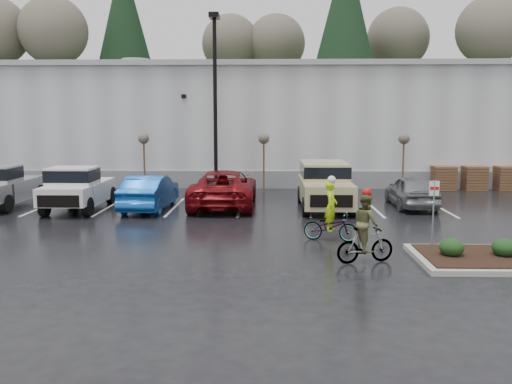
{
  "coord_description": "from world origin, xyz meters",
  "views": [
    {
      "loc": [
        -1.23,
        -16.19,
        4.15
      ],
      "look_at": [
        -1.7,
        3.83,
        1.3
      ],
      "focal_mm": 38.0,
      "sensor_mm": 36.0,
      "label": 1
    }
  ],
  "objects_px": {
    "pallet_stack_b": "(474,178)",
    "suv_tan": "(325,186)",
    "car_blue": "(150,192)",
    "car_grey": "(411,191)",
    "fire_lane_sign": "(433,206)",
    "pallet_stack_c": "(507,178)",
    "pickup_white": "(80,187)",
    "sapling_west": "(144,142)",
    "sapling_east": "(404,142)",
    "lamppost": "(215,85)",
    "cyclist_olive": "(366,235)",
    "sapling_mid": "(264,142)",
    "car_red": "(224,188)",
    "cyclist_hivis": "(331,221)",
    "pallet_stack_a": "(443,178)",
    "pickup_silver": "(5,185)"
  },
  "relations": [
    {
      "from": "pallet_stack_a",
      "to": "pallet_stack_b",
      "type": "height_order",
      "value": "same"
    },
    {
      "from": "pallet_stack_a",
      "to": "car_grey",
      "type": "relative_size",
      "value": 0.31
    },
    {
      "from": "sapling_mid",
      "to": "car_red",
      "type": "xyz_separation_m",
      "value": [
        -1.77,
        -4.78,
        -1.89
      ]
    },
    {
      "from": "sapling_east",
      "to": "cyclist_hivis",
      "type": "relative_size",
      "value": 1.47
    },
    {
      "from": "sapling_mid",
      "to": "fire_lane_sign",
      "type": "xyz_separation_m",
      "value": [
        5.3,
        -12.8,
        -1.32
      ]
    },
    {
      "from": "car_blue",
      "to": "car_grey",
      "type": "relative_size",
      "value": 1.09
    },
    {
      "from": "sapling_east",
      "to": "pallet_stack_a",
      "type": "bearing_deg",
      "value": 21.8
    },
    {
      "from": "sapling_east",
      "to": "pallet_stack_b",
      "type": "xyz_separation_m",
      "value": [
        4.2,
        1.0,
        -2.05
      ]
    },
    {
      "from": "lamppost",
      "to": "cyclist_olive",
      "type": "bearing_deg",
      "value": -67.37
    },
    {
      "from": "pallet_stack_c",
      "to": "fire_lane_sign",
      "type": "bearing_deg",
      "value": -120.72
    },
    {
      "from": "sapling_east",
      "to": "cyclist_olive",
      "type": "height_order",
      "value": "sapling_east"
    },
    {
      "from": "sapling_west",
      "to": "suv_tan",
      "type": "relative_size",
      "value": 0.63
    },
    {
      "from": "pickup_white",
      "to": "sapling_east",
      "type": "bearing_deg",
      "value": 19.62
    },
    {
      "from": "sapling_mid",
      "to": "pickup_white",
      "type": "xyz_separation_m",
      "value": [
        -8.1,
        -5.56,
        -1.75
      ]
    },
    {
      "from": "pallet_stack_a",
      "to": "pickup_white",
      "type": "height_order",
      "value": "pickup_white"
    },
    {
      "from": "sapling_east",
      "to": "pallet_stack_b",
      "type": "bearing_deg",
      "value": 13.39
    },
    {
      "from": "pallet_stack_c",
      "to": "cyclist_olive",
      "type": "relative_size",
      "value": 0.63
    },
    {
      "from": "pallet_stack_a",
      "to": "cyclist_hivis",
      "type": "distance_m",
      "value": 14.66
    },
    {
      "from": "pallet_stack_b",
      "to": "suv_tan",
      "type": "relative_size",
      "value": 0.26
    },
    {
      "from": "pickup_silver",
      "to": "car_grey",
      "type": "xyz_separation_m",
      "value": [
        18.57,
        0.13,
        -0.24
      ]
    },
    {
      "from": "sapling_mid",
      "to": "cyclist_hivis",
      "type": "bearing_deg",
      "value": -78.52
    },
    {
      "from": "fire_lane_sign",
      "to": "car_grey",
      "type": "xyz_separation_m",
      "value": [
        1.45,
        8.05,
        -0.67
      ]
    },
    {
      "from": "pickup_white",
      "to": "pallet_stack_c",
      "type": "bearing_deg",
      "value": 16.9
    },
    {
      "from": "lamppost",
      "to": "car_blue",
      "type": "relative_size",
      "value": 1.96
    },
    {
      "from": "lamppost",
      "to": "sapling_east",
      "type": "relative_size",
      "value": 2.88
    },
    {
      "from": "car_blue",
      "to": "pickup_silver",
      "type": "bearing_deg",
      "value": -3.6
    },
    {
      "from": "sapling_west",
      "to": "pickup_white",
      "type": "distance_m",
      "value": 6.04
    },
    {
      "from": "sapling_west",
      "to": "car_red",
      "type": "xyz_separation_m",
      "value": [
        4.73,
        -4.78,
        -1.89
      ]
    },
    {
      "from": "pallet_stack_c",
      "to": "pallet_stack_b",
      "type": "bearing_deg",
      "value": 180.0
    },
    {
      "from": "car_grey",
      "to": "cyclist_hivis",
      "type": "xyz_separation_m",
      "value": [
        -4.41,
        -6.75,
        -0.06
      ]
    },
    {
      "from": "sapling_west",
      "to": "sapling_east",
      "type": "xyz_separation_m",
      "value": [
        14.0,
        0.0,
        0.0
      ]
    },
    {
      "from": "car_blue",
      "to": "car_red",
      "type": "xyz_separation_m",
      "value": [
        3.23,
        0.84,
        0.07
      ]
    },
    {
      "from": "pallet_stack_a",
      "to": "cyclist_olive",
      "type": "distance_m",
      "value": 16.74
    },
    {
      "from": "cyclist_hivis",
      "to": "lamppost",
      "type": "bearing_deg",
      "value": 40.95
    },
    {
      "from": "car_red",
      "to": "car_grey",
      "type": "distance_m",
      "value": 8.52
    },
    {
      "from": "lamppost",
      "to": "pallet_stack_b",
      "type": "xyz_separation_m",
      "value": [
        14.2,
        2.0,
        -5.01
      ]
    },
    {
      "from": "pallet_stack_c",
      "to": "pallet_stack_a",
      "type": "bearing_deg",
      "value": 180.0
    },
    {
      "from": "pallet_stack_a",
      "to": "suv_tan",
      "type": "height_order",
      "value": "suv_tan"
    },
    {
      "from": "car_red",
      "to": "cyclist_olive",
      "type": "height_order",
      "value": "cyclist_olive"
    },
    {
      "from": "car_red",
      "to": "cyclist_hivis",
      "type": "bearing_deg",
      "value": 121.76
    },
    {
      "from": "lamppost",
      "to": "pickup_white",
      "type": "relative_size",
      "value": 1.77
    },
    {
      "from": "car_red",
      "to": "fire_lane_sign",
      "type": "bearing_deg",
      "value": 131.74
    },
    {
      "from": "pickup_silver",
      "to": "pallet_stack_b",
      "type": "bearing_deg",
      "value": 14.05
    },
    {
      "from": "suv_tan",
      "to": "pickup_white",
      "type": "bearing_deg",
      "value": -178.69
    },
    {
      "from": "pallet_stack_a",
      "to": "pickup_silver",
      "type": "relative_size",
      "value": 0.26
    },
    {
      "from": "cyclist_olive",
      "to": "pallet_stack_b",
      "type": "bearing_deg",
      "value": -45.63
    },
    {
      "from": "car_grey",
      "to": "car_blue",
      "type": "bearing_deg",
      "value": 4.27
    },
    {
      "from": "car_grey",
      "to": "cyclist_olive",
      "type": "distance_m",
      "value": 10.17
    },
    {
      "from": "pallet_stack_b",
      "to": "pallet_stack_c",
      "type": "height_order",
      "value": "same"
    },
    {
      "from": "pickup_white",
      "to": "suv_tan",
      "type": "bearing_deg",
      "value": 1.31
    }
  ]
}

